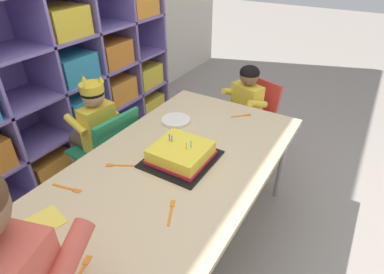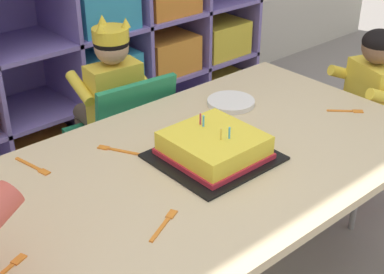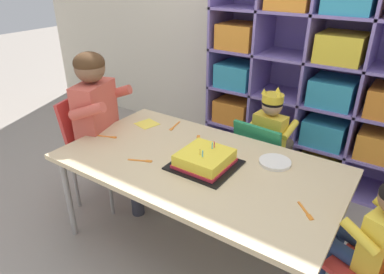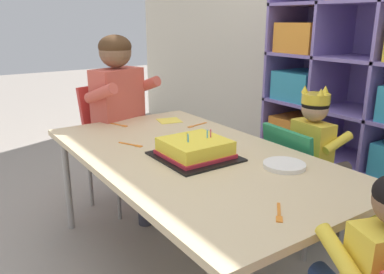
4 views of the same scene
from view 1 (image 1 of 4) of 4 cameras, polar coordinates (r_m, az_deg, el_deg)
name	(u,v)px [view 1 (image 1 of 4)]	position (r m, az deg, el deg)	size (l,w,h in m)	color
ground	(177,244)	(1.93, -2.83, -18.87)	(16.00, 16.00, 0.00)	gray
storage_cubby_shelf	(70,60)	(2.47, -21.44, 12.91)	(1.93, 0.40, 1.58)	#7F6BB2
activity_table	(174,170)	(1.54, -3.38, -6.04)	(1.53, 0.85, 0.59)	#D1B789
classroom_chair_blue	(109,148)	(2.04, -14.89, -1.90)	(0.39, 0.38, 0.65)	#238451
child_with_crown	(94,124)	(2.05, -17.46, 2.29)	(0.31, 0.31, 0.85)	yellow
adult_helper_seated	(23,269)	(1.14, -28.43, -20.45)	(0.47, 0.46, 1.08)	#D15647
classroom_chair_guest_side	(251,116)	(2.36, 10.65, 3.71)	(0.41, 0.43, 0.66)	red
guest_at_table_side	(242,107)	(2.24, 9.18, 5.42)	(0.34, 0.34, 0.80)	yellow
birthday_cake_on_tray	(181,154)	(1.53, -2.02, -3.11)	(0.33, 0.31, 0.12)	black
paper_plate_stack	(176,120)	(1.86, -2.96, 3.07)	(0.17, 0.17, 0.02)	white
paper_napkin_square	(44,222)	(1.37, -25.39, -13.79)	(0.13, 0.13, 0.00)	#F4DB4C
fork_by_napkin	(171,211)	(1.29, -3.83, -13.29)	(0.13, 0.07, 0.00)	orange
fork_at_table_front_edge	(69,188)	(1.48, -21.62, -8.73)	(0.04, 0.15, 0.00)	orange
fork_scattered_mid_table	(82,269)	(1.18, -19.40, -21.84)	(0.12, 0.06, 0.00)	orange
fork_beside_plate_stack	(242,116)	(1.95, 9.17, 3.87)	(0.10, 0.10, 0.00)	orange
fork_near_child_seat	(119,165)	(1.55, -13.23, -5.07)	(0.08, 0.13, 0.00)	orange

